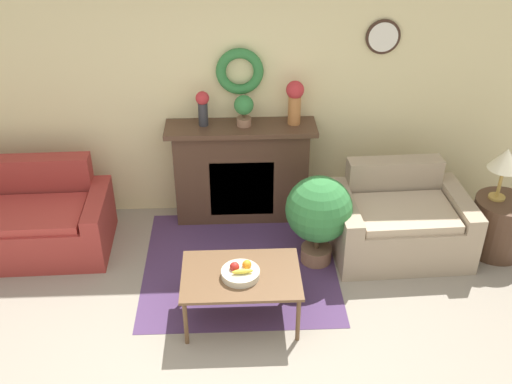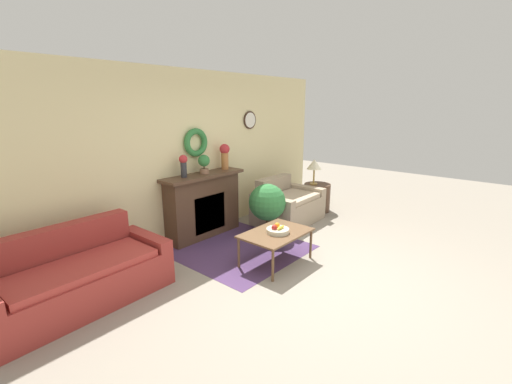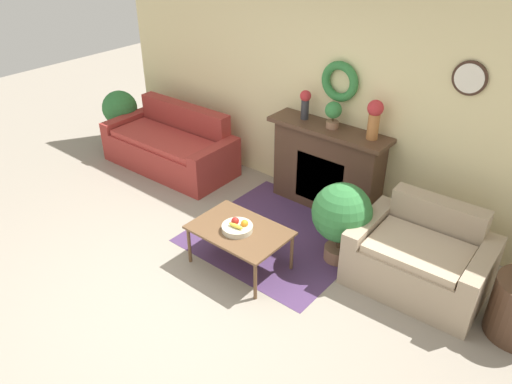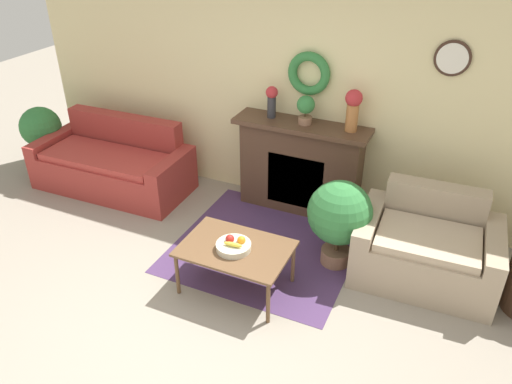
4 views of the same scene
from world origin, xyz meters
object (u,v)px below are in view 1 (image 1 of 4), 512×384
at_px(vase_on_mantel_left, 203,106).
at_px(fruit_bowl, 241,272).
at_px(table_lamp, 506,160).
at_px(potted_plant_on_mantel, 244,108).
at_px(coffee_table, 241,278).
at_px(couch_left, 9,222).
at_px(vase_on_mantel_right, 295,99).
at_px(loveseat_right, 399,222).
at_px(fireplace, 241,172).
at_px(potted_plant_floor_by_loveseat, 319,212).
at_px(side_table_by_loveseat, 499,226).

bearing_deg(vase_on_mantel_left, fruit_bowl, -78.55).
height_order(table_lamp, potted_plant_on_mantel, potted_plant_on_mantel).
bearing_deg(coffee_table, couch_left, 154.18).
xyz_separation_m(coffee_table, vase_on_mantel_right, (0.56, 1.55, 0.91)).
xyz_separation_m(loveseat_right, fruit_bowl, (-1.54, -0.93, 0.19)).
height_order(fireplace, potted_plant_floor_by_loveseat, fireplace).
distance_m(coffee_table, potted_plant_floor_by_loveseat, 1.05).
distance_m(fireplace, vase_on_mantel_right, 0.94).
height_order(couch_left, coffee_table, couch_left).
relative_size(loveseat_right, potted_plant_floor_by_loveseat, 1.46).
relative_size(fruit_bowl, potted_plant_floor_by_loveseat, 0.35).
bearing_deg(fruit_bowl, vase_on_mantel_right, 70.29).
relative_size(loveseat_right, table_lamp, 2.50).
distance_m(couch_left, potted_plant_floor_by_loveseat, 2.97).
relative_size(loveseat_right, side_table_by_loveseat, 2.29).
bearing_deg(potted_plant_floor_by_loveseat, potted_plant_on_mantel, 129.61).
xyz_separation_m(loveseat_right, coffee_table, (-1.54, -0.90, 0.11)).
distance_m(loveseat_right, potted_plant_floor_by_loveseat, 0.86).
height_order(loveseat_right, potted_plant_on_mantel, potted_plant_on_mantel).
bearing_deg(couch_left, side_table_by_loveseat, -4.36).
height_order(couch_left, fruit_bowl, couch_left).
height_order(coffee_table, vase_on_mantel_left, vase_on_mantel_left).
bearing_deg(coffee_table, vase_on_mantel_left, 101.75).
relative_size(fireplace, fruit_bowl, 4.74).
bearing_deg(fireplace, vase_on_mantel_left, 179.13).
bearing_deg(side_table_by_loveseat, fruit_bowl, -161.10).
xyz_separation_m(vase_on_mantel_left, vase_on_mantel_right, (0.89, -0.00, 0.05)).
xyz_separation_m(fireplace, side_table_by_loveseat, (2.46, -0.72, -0.25)).
distance_m(fruit_bowl, potted_plant_on_mantel, 1.73).
distance_m(coffee_table, vase_on_mantel_left, 1.80).
bearing_deg(vase_on_mantel_left, couch_left, -165.71).
xyz_separation_m(couch_left, potted_plant_on_mantel, (2.28, 0.46, 0.95)).
height_order(couch_left, potted_plant_on_mantel, potted_plant_on_mantel).
bearing_deg(vase_on_mantel_left, table_lamp, -13.63).
xyz_separation_m(loveseat_right, side_table_by_loveseat, (0.96, -0.07, -0.02)).
bearing_deg(coffee_table, vase_on_mantel_right, 70.07).
xyz_separation_m(couch_left, potted_plant_floor_by_loveseat, (2.94, -0.33, 0.26)).
bearing_deg(potted_plant_floor_by_loveseat, fruit_bowl, -133.69).
bearing_deg(table_lamp, couch_left, 177.70).
height_order(coffee_table, table_lamp, table_lamp).
xyz_separation_m(coffee_table, side_table_by_loveseat, (2.50, 0.83, -0.13)).
distance_m(couch_left, vase_on_mantel_right, 3.00).
height_order(coffee_table, vase_on_mantel_right, vase_on_mantel_right).
xyz_separation_m(fruit_bowl, vase_on_mantel_left, (-0.32, 1.58, 0.78)).
bearing_deg(table_lamp, loveseat_right, 178.95).
relative_size(couch_left, potted_plant_floor_by_loveseat, 2.15).
bearing_deg(couch_left, potted_plant_on_mantel, 9.99).
height_order(coffee_table, potted_plant_floor_by_loveseat, potted_plant_floor_by_loveseat).
xyz_separation_m(fruit_bowl, vase_on_mantel_right, (0.57, 1.58, 0.83)).
xyz_separation_m(vase_on_mantel_left, potted_plant_on_mantel, (0.39, -0.02, -0.02)).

